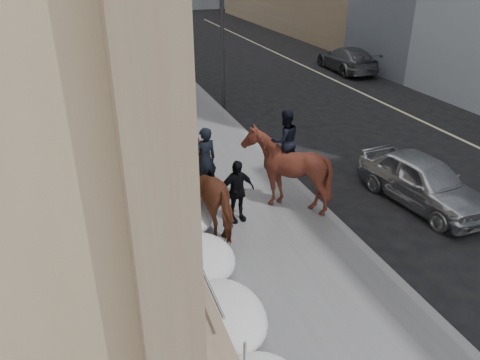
% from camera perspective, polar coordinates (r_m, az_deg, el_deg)
% --- Properties ---
extents(ground, '(140.00, 140.00, 0.00)m').
position_cam_1_polar(ground, '(10.01, 6.60, -16.12)').
color(ground, black).
rests_on(ground, ground).
extents(sidewalk, '(5.00, 80.00, 0.12)m').
position_cam_1_polar(sidewalk, '(18.19, -6.99, 4.53)').
color(sidewalk, '#565558').
rests_on(sidewalk, ground).
extents(curb, '(0.24, 80.00, 0.12)m').
position_cam_1_polar(curb, '(18.86, 0.81, 5.54)').
color(curb, slate).
rests_on(curb, ground).
extents(lane_line, '(0.15, 70.00, 0.01)m').
position_cam_1_polar(lane_line, '(22.69, 20.01, 7.40)').
color(lane_line, '#BFB78C').
rests_on(lane_line, ground).
extents(streetlight_mid, '(1.71, 0.24, 8.00)m').
position_cam_1_polar(streetlight_mid, '(21.59, -2.68, 20.49)').
color(streetlight_mid, '#2D2D30').
rests_on(streetlight_mid, ground).
extents(traffic_signal, '(4.10, 0.22, 6.00)m').
position_cam_1_polar(traffic_signal, '(29.23, -8.88, 20.58)').
color(traffic_signal, '#2D2D30').
rests_on(traffic_signal, ground).
extents(snow_bank, '(1.70, 18.10, 0.76)m').
position_cam_1_polar(snow_bank, '(16.08, -10.48, 2.89)').
color(snow_bank, silver).
rests_on(snow_bank, sidewalk).
extents(mounted_horse_left, '(1.68, 2.66, 2.70)m').
position_cam_1_polar(mounted_horse_left, '(12.05, -3.19, -0.98)').
color(mounted_horse_left, '#522918').
rests_on(mounted_horse_left, sidewalk).
extents(mounted_horse_right, '(2.05, 2.25, 2.80)m').
position_cam_1_polar(mounted_horse_right, '(13.02, 5.58, 1.70)').
color(mounted_horse_right, '#431B13').
rests_on(mounted_horse_right, sidewalk).
extents(pedestrian, '(1.07, 0.54, 1.75)m').
position_cam_1_polar(pedestrian, '(12.35, -0.41, -1.38)').
color(pedestrian, black).
rests_on(pedestrian, sidewalk).
extents(car_silver, '(2.21, 4.43, 1.45)m').
position_cam_1_polar(car_silver, '(14.52, 21.42, -0.09)').
color(car_silver, '#ACB0B4').
rests_on(car_silver, ground).
extents(car_grey, '(2.37, 5.21, 1.48)m').
position_cam_1_polar(car_grey, '(30.23, 12.89, 14.16)').
color(car_grey, '#505257').
rests_on(car_grey, ground).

